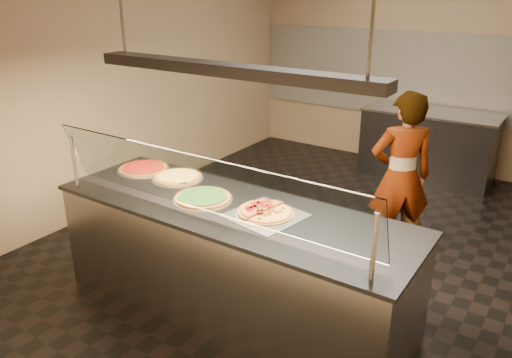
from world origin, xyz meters
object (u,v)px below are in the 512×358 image
Objects in this scene: heat_lamp_housing at (228,70)px; pizza_cheese at (178,177)px; pizza_spatula at (177,177)px; half_pizza_sausage at (277,215)px; sneeze_guard at (200,184)px; serving_counter at (232,260)px; prep_table at (428,144)px; pizza_spinach at (203,197)px; worker at (401,177)px; half_pizza_pepperoni at (255,208)px; perforated_tray at (266,215)px; pizza_tomato at (144,168)px.

pizza_cheese is at bearing 163.02° from heat_lamp_housing.
pizza_spatula is (0.03, -0.04, 0.01)m from pizza_cheese.
half_pizza_sausage is at bearing 2.83° from heat_lamp_housing.
heat_lamp_housing reaches higher than sneeze_guard.
prep_table is at bearing 84.26° from serving_counter.
heat_lamp_housing is (-0.00, 0.34, 0.72)m from sneeze_guard.
half_pizza_sausage is 0.25× the size of prep_table.
pizza_spinach is 0.48m from pizza_spatula.
serving_counter is 1.25× the size of heat_lamp_housing.
heat_lamp_housing is at bearing -95.74° from prep_table.
pizza_cheese is 2.06m from worker.
prep_table is at bearing 80.57° from pizza_spinach.
pizza_cheese is at bearing -106.86° from prep_table.
half_pizza_pepperoni is at bearing -92.77° from prep_table.
half_pizza_pepperoni is at bearing -10.09° from pizza_spatula.
serving_counter is at bearing 0.00° from heat_lamp_housing.
sneeze_guard reaches higher than serving_counter.
heat_lamp_housing is at bearing 26.94° from worker.
heat_lamp_housing reaches higher than serving_counter.
heat_lamp_housing reaches higher than pizza_cheese.
half_pizza_pepperoni is 1.72× the size of pizza_spatula.
pizza_spinach is (-0.66, -0.03, -0.01)m from half_pizza_sausage.
serving_counter is 0.88m from pizza_spatula.
pizza_spatula reaches higher than serving_counter.
serving_counter is 3.96m from prep_table.
half_pizza_sausage is (0.09, 0.00, 0.02)m from perforated_tray.
serving_counter is at bearing -176.51° from perforated_tray.
pizza_spatula is at bearing 156.84° from pizza_spinach.
half_pizza_pepperoni is 3.96m from prep_table.
worker is at bearing 73.91° from perforated_tray.
worker is 2.13m from heat_lamp_housing.
half_pizza_sausage is at bearing 0.07° from half_pizza_pepperoni.
prep_table is 2.37m from worker.
prep_table is (1.13, 3.72, -0.48)m from pizza_cheese.
heat_lamp_housing is (0.70, -0.18, 0.99)m from pizza_spatula.
half_pizza_pepperoni is (0.21, 0.36, -0.26)m from sneeze_guard.
pizza_spinach is (-0.47, -0.03, -0.02)m from half_pizza_pepperoni.
sneeze_guard reaches higher than pizza_spatula.
sneeze_guard reaches higher than half_pizza_pepperoni.
half_pizza_sausage is at bearing 39.17° from worker.
pizza_cheese is at bearing 167.74° from half_pizza_pepperoni.
half_pizza_sausage is 1.72× the size of pizza_spatula.
pizza_tomato is at bearing -1.30° from worker.
pizza_tomato is (-1.14, 0.56, -0.28)m from sneeze_guard.
perforated_tray is 0.56m from pizza_spinach.
worker is at bearing -80.89° from prep_table.
half_pizza_pepperoni is at bearing 60.32° from sneeze_guard.
perforated_tray is at bearing 3.49° from serving_counter.
worker reaches higher than pizza_spatula.
pizza_spatula is at bearing 171.63° from half_pizza_sausage.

